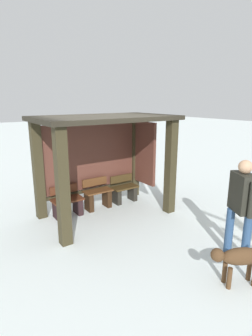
{
  "coord_description": "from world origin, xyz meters",
  "views": [
    {
      "loc": [
        -3.01,
        -5.18,
        2.68
      ],
      "look_at": [
        0.12,
        -0.64,
        1.26
      ],
      "focal_mm": 28.56,
      "sensor_mm": 36.0,
      "label": 1
    }
  ],
  "objects_px": {
    "bus_shelter": "(105,146)",
    "person_walking": "(242,201)",
    "bench_left_inside": "(67,204)",
    "bench_center_inside": "(98,196)",
    "dog": "(238,258)",
    "bench_right_inside": "(124,191)"
  },
  "relations": [
    {
      "from": "bench_right_inside",
      "to": "bus_shelter",
      "type": "bearing_deg",
      "value": -160.67
    },
    {
      "from": "person_walking",
      "to": "dog",
      "type": "distance_m",
      "value": 1.03
    },
    {
      "from": "bus_shelter",
      "to": "bench_left_inside",
      "type": "bearing_deg",
      "value": 164.75
    },
    {
      "from": "bench_left_inside",
      "to": "person_walking",
      "type": "bearing_deg",
      "value": -60.91
    },
    {
      "from": "bench_right_inside",
      "to": "person_walking",
      "type": "relative_size",
      "value": 0.41
    },
    {
      "from": "bench_center_inside",
      "to": "dog",
      "type": "distance_m",
      "value": 3.73
    },
    {
      "from": "person_walking",
      "to": "bench_left_inside",
      "type": "bearing_deg",
      "value": 119.09
    },
    {
      "from": "bus_shelter",
      "to": "person_walking",
      "type": "height_order",
      "value": "bus_shelter"
    },
    {
      "from": "bench_right_inside",
      "to": "bench_center_inside",
      "type": "bearing_deg",
      "value": -179.92
    },
    {
      "from": "bench_left_inside",
      "to": "person_walking",
      "type": "distance_m",
      "value": 3.79
    },
    {
      "from": "bench_left_inside",
      "to": "bench_center_inside",
      "type": "xyz_separation_m",
      "value": [
        0.81,
        -0.0,
        0.03
      ]
    },
    {
      "from": "person_walking",
      "to": "bench_center_inside",
      "type": "bearing_deg",
      "value": 107.07
    },
    {
      "from": "bus_shelter",
      "to": "dog",
      "type": "xyz_separation_m",
      "value": [
        0.19,
        -3.47,
        -1.2
      ]
    },
    {
      "from": "bench_left_inside",
      "to": "dog",
      "type": "xyz_separation_m",
      "value": [
        1.11,
        -3.72,
        0.14
      ]
    },
    {
      "from": "bench_center_inside",
      "to": "bench_right_inside",
      "type": "bearing_deg",
      "value": 0.08
    },
    {
      "from": "bench_left_inside",
      "to": "person_walking",
      "type": "xyz_separation_m",
      "value": [
        1.81,
        -3.25,
        0.73
      ]
    },
    {
      "from": "bench_center_inside",
      "to": "dog",
      "type": "relative_size",
      "value": 0.89
    },
    {
      "from": "bench_center_inside",
      "to": "bench_right_inside",
      "type": "relative_size",
      "value": 1.07
    },
    {
      "from": "dog",
      "to": "bus_shelter",
      "type": "bearing_deg",
      "value": 93.13
    },
    {
      "from": "bus_shelter",
      "to": "person_walking",
      "type": "distance_m",
      "value": 3.19
    },
    {
      "from": "bus_shelter",
      "to": "bench_right_inside",
      "type": "bearing_deg",
      "value": 19.33
    },
    {
      "from": "bench_right_inside",
      "to": "dog",
      "type": "distance_m",
      "value": 3.76
    }
  ]
}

